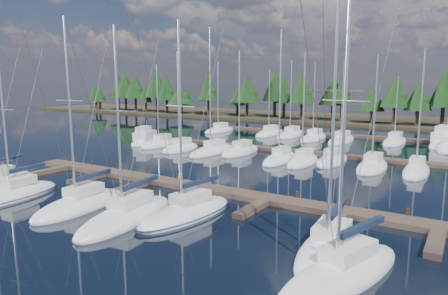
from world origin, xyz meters
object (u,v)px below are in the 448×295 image
Objects in this scene: front_sailboat_5 at (330,250)px; main_dock at (202,190)px; front_sailboat_3 at (127,216)px; motor_yacht_right at (444,142)px; front_sailboat_1 at (15,194)px; front_sailboat_4 at (187,213)px; front_sailboat_6 at (343,273)px; front_sailboat_2 at (81,204)px; motor_yacht_left at (145,140)px.

main_dock is at bearing 153.28° from front_sailboat_5.
main_dock is 3.21× the size of front_sailboat_3.
motor_yacht_right reaches higher than main_dock.
front_sailboat_1 is 0.81× the size of front_sailboat_5.
motor_yacht_right is (13.20, 45.91, 0.26)m from front_sailboat_4.
motor_yacht_right is at bearing 88.45° from front_sailboat_6.
front_sailboat_2 is 1.41× the size of motor_yacht_right.
main_dock is 30.38m from motor_yacht_left.
main_dock is at bearing 115.04° from front_sailboat_4.
front_sailboat_5 reaches higher than motor_yacht_left.
front_sailboat_2 is at bearing 8.76° from front_sailboat_1.
motor_yacht_left is (-18.77, 26.99, 0.18)m from front_sailboat_2.
front_sailboat_3 reaches higher than front_sailboat_1.
front_sailboat_2 is 8.38m from front_sailboat_4.
front_sailboat_1 is at bearing -174.87° from front_sailboat_3.
front_sailboat_5 is (25.25, 2.83, 0.02)m from front_sailboat_1.
main_dock is 2.83× the size of front_sailboat_6.
front_sailboat_6 is at bearing -91.55° from motor_yacht_right.
front_sailboat_3 is 1.52× the size of motor_yacht_left.
motor_yacht_left is at bearing 142.31° from main_dock.
front_sailboat_1 is 11.74m from front_sailboat_3.
motor_yacht_right is at bearing 71.53° from front_sailboat_3.
main_dock is 17.04m from front_sailboat_6.
main_dock is 15.35m from front_sailboat_1.
front_sailboat_1 is 0.85× the size of front_sailboat_6.
front_sailboat_3 is (-0.39, -8.42, 0.07)m from main_dock.
front_sailboat_4 is at bearing -106.04° from motor_yacht_right.
front_sailboat_2 reaches higher than front_sailboat_1.
front_sailboat_4 is (3.05, 2.73, 0.00)m from front_sailboat_3.
front_sailboat_1 is (-12.08, -9.47, 0.08)m from main_dock.
main_dock is 4.88× the size of motor_yacht_left.
front_sailboat_2 is (-5.27, -8.42, 0.09)m from main_dock.
front_sailboat_4 reaches higher than front_sailboat_3.
front_sailboat_3 is at bearing -138.08° from front_sailboat_4.
front_sailboat_5 is at bearing 120.66° from front_sailboat_6.
motor_yacht_right reaches higher than motor_yacht_left.
front_sailboat_6 is (14.52, -8.91, 0.10)m from main_dock.
motor_yacht_left is at bearing -151.51° from motor_yacht_right.
front_sailboat_5 is at bearing 6.40° from front_sailboat_1.
front_sailboat_5 is 1.05× the size of front_sailboat_6.
front_sailboat_2 is 0.90× the size of front_sailboat_5.
motor_yacht_left is at bearing 144.52° from front_sailboat_6.
front_sailboat_2 reaches higher than front_sailboat_3.
motor_yacht_left is (-23.65, 26.99, 0.20)m from front_sailboat_3.
front_sailboat_4 is 0.91× the size of front_sailboat_6.
motor_yacht_left is at bearing 145.89° from front_sailboat_5.
front_sailboat_2 reaches higher than motor_yacht_left.
motor_yacht_right is (15.85, 40.22, 0.34)m from main_dock.
front_sailboat_2 is at bearing 178.58° from front_sailboat_6.
front_sailboat_5 reaches higher than front_sailboat_3.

